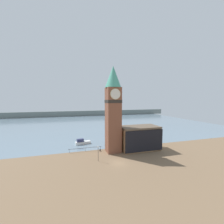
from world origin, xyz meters
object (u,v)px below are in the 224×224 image
at_px(boat_near, 82,142).
at_px(pier_building, 139,138).
at_px(lamp_post, 98,151).
at_px(mooring_bollard_near, 100,150).
at_px(clock_tower, 113,107).

bearing_deg(boat_near, pier_building, -41.32).
bearing_deg(boat_near, lamp_post, -89.51).
bearing_deg(pier_building, boat_near, 146.75).
distance_m(boat_near, mooring_bollard_near, 10.21).
bearing_deg(clock_tower, pier_building, -3.87).
xyz_separation_m(pier_building, boat_near, (-16.98, 11.13, -3.06)).
bearing_deg(mooring_bollard_near, lamp_post, -106.25).
bearing_deg(lamp_post, boat_near, 98.57).
height_order(pier_building, boat_near, pier_building).
height_order(boat_near, lamp_post, lamp_post).
height_order(pier_building, mooring_bollard_near, pier_building).
relative_size(boat_near, lamp_post, 1.38).
bearing_deg(clock_tower, mooring_bollard_near, 159.76).
bearing_deg(pier_building, lamp_post, -160.61).
height_order(boat_near, mooring_bollard_near, boat_near).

